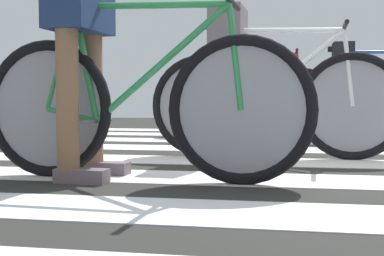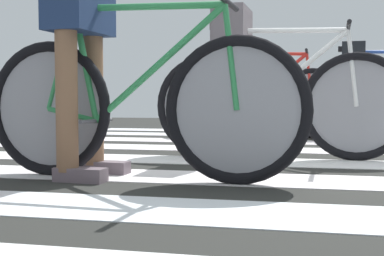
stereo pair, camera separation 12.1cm
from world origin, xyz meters
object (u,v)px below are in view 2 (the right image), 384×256
at_px(cyclist_1_of_4, 81,50).
at_px(cyclist_3_of_4, 232,77).
at_px(bicycle_1_of_4, 137,104).
at_px(cyclist_4_of_4, 354,77).
at_px(bicycle_3_of_4, 261,100).
at_px(bicycle_2_of_4, 278,102).
at_px(cyclist_2_of_4, 233,61).

xyz_separation_m(cyclist_1_of_4, cyclist_3_of_4, (0.39, 2.93, -0.04)).
relative_size(bicycle_1_of_4, cyclist_1_of_4, 1.69).
bearing_deg(cyclist_4_of_4, bicycle_1_of_4, -108.67).
height_order(bicycle_1_of_4, bicycle_3_of_4, same).
bearing_deg(cyclist_1_of_4, bicycle_3_of_4, 81.23).
bearing_deg(bicycle_3_of_4, cyclist_3_of_4, -180.00).
bearing_deg(cyclist_1_of_4, bicycle_1_of_4, -0.00).
bearing_deg(bicycle_1_of_4, cyclist_1_of_4, 180.00).
bearing_deg(cyclist_3_of_4, cyclist_4_of_4, 4.52).
bearing_deg(bicycle_3_of_4, bicycle_1_of_4, -96.23).
relative_size(bicycle_2_of_4, cyclist_2_of_4, 1.68).
bearing_deg(cyclist_2_of_4, cyclist_1_of_4, -117.87).
distance_m(bicycle_2_of_4, cyclist_4_of_4, 2.06).
xyz_separation_m(bicycle_3_of_4, cyclist_4_of_4, (0.92, 0.07, 0.24)).
relative_size(bicycle_1_of_4, cyclist_2_of_4, 1.68).
bearing_deg(cyclist_2_of_4, bicycle_3_of_4, 91.45).
bearing_deg(bicycle_1_of_4, cyclist_4_of_4, 71.24).
bearing_deg(bicycle_2_of_4, cyclist_1_of_4, -128.95).
bearing_deg(bicycle_2_of_4, bicycle_1_of_4, -117.69).
relative_size(cyclist_2_of_4, bicycle_3_of_4, 0.60).
relative_size(cyclist_2_of_4, cyclist_4_of_4, 1.07).
bearing_deg(cyclist_1_of_4, cyclist_2_of_4, 63.74).
relative_size(bicycle_3_of_4, cyclist_3_of_4, 1.79).
bearing_deg(cyclist_3_of_4, bicycle_1_of_4, -90.23).
bearing_deg(bicycle_1_of_4, cyclist_3_of_4, 93.16).
height_order(cyclist_2_of_4, cyclist_4_of_4, cyclist_2_of_4).
bearing_deg(cyclist_1_of_4, bicycle_2_of_4, 52.66).
distance_m(bicycle_1_of_4, cyclist_2_of_4, 1.19).
xyz_separation_m(bicycle_1_of_4, cyclist_4_of_4, (1.32, 3.02, 0.24)).
height_order(bicycle_1_of_4, bicycle_2_of_4, same).
xyz_separation_m(cyclist_1_of_4, bicycle_2_of_4, (0.96, 1.06, -0.28)).
distance_m(bicycle_1_of_4, bicycle_3_of_4, 2.97).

